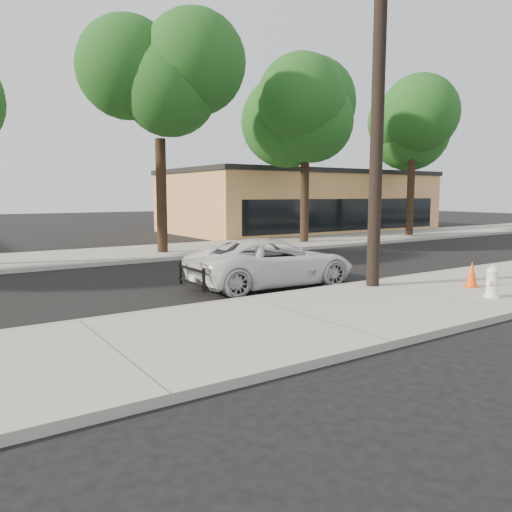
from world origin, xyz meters
name	(u,v)px	position (x,y,z in m)	size (l,w,h in m)	color
ground	(208,289)	(0.00, 0.00, 0.00)	(120.00, 120.00, 0.00)	black
near_sidewalk	(307,319)	(0.00, -4.30, 0.07)	(90.00, 4.40, 0.15)	gray
far_sidewalk	(111,255)	(0.00, 8.50, 0.07)	(90.00, 5.00, 0.15)	gray
curb_near	(249,300)	(0.00, -2.10, 0.07)	(90.00, 0.12, 0.16)	#9E9B93
building_main	(300,202)	(16.00, 16.00, 2.00)	(18.00, 10.00, 4.00)	tan
utility_pole	(378,113)	(3.60, -2.70, 4.70)	(1.40, 0.34, 9.00)	black
tree_c	(165,88)	(2.22, 7.64, 6.91)	(4.96, 4.80, 9.55)	black
tree_d	(310,119)	(10.20, 7.95, 6.37)	(4.50, 4.35, 8.75)	black
tree_e	(418,124)	(18.21, 7.74, 6.70)	(4.80, 4.65, 9.25)	black
police_cruiser	(272,262)	(1.79, -0.56, 0.68)	(2.26, 4.90, 1.36)	silver
fire_hydrant	(492,283)	(4.81, -5.38, 0.51)	(0.39, 0.36, 0.74)	white
traffic_cone	(472,275)	(5.65, -4.30, 0.48)	(0.42, 0.42, 0.68)	#FE520D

